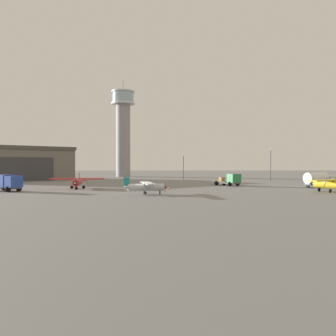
# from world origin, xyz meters

# --- Properties ---
(ground_plane) EXTENTS (400.00, 400.00, 0.00)m
(ground_plane) POSITION_xyz_m (0.00, 0.00, 0.00)
(ground_plane) COLOR slate
(control_tower) EXTENTS (8.58, 8.58, 35.86)m
(control_tower) POSITION_xyz_m (-10.91, 78.01, 18.25)
(control_tower) COLOR gray
(control_tower) RESTS_ON ground_plane
(hangar) EXTENTS (37.52, 36.04, 9.82)m
(hangar) POSITION_xyz_m (-41.21, 51.32, 4.93)
(hangar) COLOR #6B665B
(hangar) RESTS_ON ground_plane
(airplane_red) EXTENTS (10.23, 8.01, 3.00)m
(airplane_red) POSITION_xyz_m (-13.18, 12.49, 1.40)
(airplane_red) COLOR red
(airplane_red) RESTS_ON ground_plane
(airplane_silver) EXTENTS (7.20, 9.20, 2.70)m
(airplane_silver) POSITION_xyz_m (0.32, -0.59, 1.26)
(airplane_silver) COLOR #B7BABF
(airplane_silver) RESTS_ON ground_plane
(airplane_yellow) EXTENTS (9.78, 8.15, 3.17)m
(airplane_yellow) POSITION_xyz_m (31.67, 2.53, 1.48)
(airplane_yellow) COLOR gold
(airplane_yellow) RESTS_ON ground_plane
(truck_fuel_tanker_white) EXTENTS (7.38, 4.94, 3.04)m
(truck_fuel_tanker_white) POSITION_xyz_m (35.03, 15.48, 1.67)
(truck_fuel_tanker_white) COLOR #38383D
(truck_fuel_tanker_white) RESTS_ON ground_plane
(truck_box_blue) EXTENTS (6.73, 5.50, 2.88)m
(truck_box_blue) POSITION_xyz_m (-24.49, 6.59, 1.65)
(truck_box_blue) COLOR #38383D
(truck_box_blue) RESTS_ON ground_plane
(truck_flatbed_green) EXTENTS (5.49, 7.40, 2.66)m
(truck_flatbed_green) POSITION_xyz_m (17.87, 20.97, 1.29)
(truck_flatbed_green) COLOR #38383D
(truck_flatbed_green) RESTS_ON ground_plane
(light_post_west) EXTENTS (0.44, 0.44, 7.54)m
(light_post_west) POSITION_xyz_m (9.77, 51.99, 4.57)
(light_post_west) COLOR #38383D
(light_post_west) RESTS_ON ground_plane
(light_post_north) EXTENTS (0.44, 0.44, 8.98)m
(light_post_north) POSITION_xyz_m (33.45, 42.66, 5.33)
(light_post_north) COLOR #38383D
(light_post_north) RESTS_ON ground_plane
(traffic_cone_near_left) EXTENTS (0.36, 0.36, 0.58)m
(traffic_cone_near_left) POSITION_xyz_m (4.21, 9.58, 0.29)
(traffic_cone_near_left) COLOR black
(traffic_cone_near_left) RESTS_ON ground_plane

